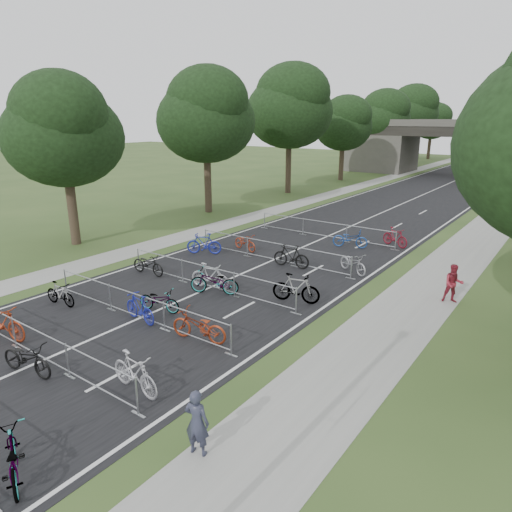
{
  "coord_description": "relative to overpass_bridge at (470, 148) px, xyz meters",
  "views": [
    {
      "loc": [
        12.95,
        0.87,
        7.36
      ],
      "look_at": [
        0.92,
        17.43,
        1.1
      ],
      "focal_mm": 32.0,
      "sensor_mm": 36.0,
      "label": 1
    }
  ],
  "objects": [
    {
      "name": "pedestrian_b",
      "position": [
        9.2,
        -45.2,
        -2.72
      ],
      "size": [
        0.97,
        0.89,
        1.62
      ],
      "primitive_type": "imported",
      "rotation": [
        0.0,
        0.0,
        0.44
      ],
      "color": "maroon",
      "rests_on": "ground"
    },
    {
      "name": "road",
      "position": [
        0.0,
        -15.0,
        -3.53
      ],
      "size": [
        11.0,
        140.0,
        0.01
      ],
      "primitive_type": "cube",
      "color": "black",
      "rests_on": "ground"
    },
    {
      "name": "bike_14",
      "position": [
        0.25,
        -54.02,
        -2.99
      ],
      "size": [
        1.87,
        0.76,
        1.09
      ],
      "primitive_type": "imported",
      "rotation": [
        0.0,
        0.0,
        4.58
      ],
      "color": "#1B2499",
      "rests_on": "ground"
    },
    {
      "name": "bike_12",
      "position": [
        -3.57,
        -54.9,
        -3.04
      ],
      "size": [
        1.68,
        0.63,
        0.99
      ],
      "primitive_type": "imported",
      "rotation": [
        0.0,
        0.0,
        1.67
      ],
      "color": "#A5A8AD",
      "rests_on": "ground"
    },
    {
      "name": "bike_27",
      "position": [
        4.3,
        -38.26,
        -2.98
      ],
      "size": [
        1.91,
        1.21,
        1.11
      ],
      "primitive_type": "imported",
      "rotation": [
        0.0,
        0.0,
        1.17
      ],
      "color": "maroon",
      "rests_on": "ground"
    },
    {
      "name": "bike_9",
      "position": [
        -2.42,
        -57.74,
        -2.91
      ],
      "size": [
        2.16,
        1.03,
        1.25
      ],
      "primitive_type": "imported",
      "rotation": [
        0.0,
        0.0,
        1.79
      ],
      "color": "#9D3316",
      "rests_on": "ground"
    },
    {
      "name": "bike_19",
      "position": [
        3.99,
        -48.99,
        -2.92
      ],
      "size": [
        2.1,
        1.06,
        1.22
      ],
      "primitive_type": "imported",
      "rotation": [
        0.0,
        0.0,
        1.82
      ],
      "color": "#A5A8AD",
      "rests_on": "ground"
    },
    {
      "name": "bike_16",
      "position": [
        -3.61,
        -50.23,
        -3.01
      ],
      "size": [
        2.02,
        0.76,
        1.05
      ],
      "primitive_type": "imported",
      "rotation": [
        0.0,
        0.0,
        1.6
      ],
      "color": "black",
      "rests_on": "ground"
    },
    {
      "name": "tree_left_6",
      "position": [
        -11.39,
        22.93,
        2.96
      ],
      "size": [
        6.72,
        6.72,
        10.25
      ],
      "color": "#33261C",
      "rests_on": "ground"
    },
    {
      "name": "barrier_row_3",
      "position": [
        0.0,
        -54.0,
        -2.99
      ],
      "size": [
        9.7,
        0.08,
        1.1
      ],
      "color": "#A5A8AD",
      "rests_on": "ground"
    },
    {
      "name": "bike_26",
      "position": [
        2.26,
        -40.03,
        -3.0
      ],
      "size": [
        2.15,
        1.25,
        1.07
      ],
      "primitive_type": "imported",
      "rotation": [
        0.0,
        0.0,
        1.86
      ],
      "color": "navy",
      "rests_on": "ground"
    },
    {
      "name": "lane_markings",
      "position": [
        0.0,
        -15.0,
        -3.53
      ],
      "size": [
        0.12,
        140.0,
        0.0
      ],
      "primitive_type": "cube",
      "color": "silver",
      "rests_on": "ground"
    },
    {
      "name": "bike_11",
      "position": [
        3.73,
        -57.14,
        -2.95
      ],
      "size": [
        1.99,
        0.69,
        1.17
      ],
      "primitive_type": "imported",
      "rotation": [
        0.0,
        0.0,
        1.5
      ],
      "color": "#B4B2BA",
      "rests_on": "ground"
    },
    {
      "name": "tree_left_3",
      "position": [
        -11.39,
        -13.07,
        2.96
      ],
      "size": [
        6.72,
        6.72,
        10.25
      ],
      "color": "#33261C",
      "rests_on": "ground"
    },
    {
      "name": "sidewalk_left",
      "position": [
        -7.5,
        -15.0,
        -3.53
      ],
      "size": [
        2.0,
        140.0,
        0.01
      ],
      "primitive_type": "cube",
      "color": "gray",
      "rests_on": "ground"
    },
    {
      "name": "tree_left_5",
      "position": [
        -11.39,
        10.93,
        4.58
      ],
      "size": [
        8.4,
        8.4,
        12.81
      ],
      "color": "#33261C",
      "rests_on": "ground"
    },
    {
      "name": "barrier_row_6",
      "position": [
        0.0,
        -39.0,
        -2.99
      ],
      "size": [
        9.7,
        0.08,
        1.1
      ],
      "color": "#A5A8AD",
      "rests_on": "ground"
    },
    {
      "name": "barrier_row_5",
      "position": [
        0.0,
        -45.0,
        -2.99
      ],
      "size": [
        9.7,
        0.08,
        1.1
      ],
      "color": "#A5A8AD",
      "rests_on": "ground"
    },
    {
      "name": "tree_left_1",
      "position": [
        -11.39,
        -37.07,
        3.77
      ],
      "size": [
        7.56,
        7.56,
        11.53
      ],
      "color": "#33261C",
      "rests_on": "ground"
    },
    {
      "name": "overpass_bridge",
      "position": [
        0.0,
        0.0,
        0.0
      ],
      "size": [
        31.0,
        8.0,
        7.05
      ],
      "color": "#484741",
      "rests_on": "ground"
    },
    {
      "name": "bike_20",
      "position": [
        -3.78,
        -46.05,
        -2.94
      ],
      "size": [
        2.01,
        1.42,
        1.19
      ],
      "primitive_type": "imported",
      "rotation": [
        0.0,
        0.0,
        5.2
      ],
      "color": "#1C269B",
      "rests_on": "ground"
    },
    {
      "name": "tree_left_4",
      "position": [
        -11.39,
        -1.07,
        3.77
      ],
      "size": [
        7.56,
        7.56,
        11.53
      ],
      "color": "#33261C",
      "rests_on": "ground"
    },
    {
      "name": "bike_21",
      "position": [
        -2.36,
        -44.12,
        -3.05
      ],
      "size": [
        1.92,
        1.07,
        0.96
      ],
      "primitive_type": "imported",
      "rotation": [
        0.0,
        0.0,
        1.32
      ],
      "color": "#993016",
      "rests_on": "ground"
    },
    {
      "name": "bike_22",
      "position": [
        1.41,
        -45.21,
        -2.94
      ],
      "size": [
        2.03,
        0.74,
        1.19
      ],
      "primitive_type": "imported",
      "rotation": [
        0.0,
        0.0,
        4.81
      ],
      "color": "black",
      "rests_on": "ground"
    },
    {
      "name": "tree_left_0",
      "position": [
        -11.39,
        -49.07,
        2.96
      ],
      "size": [
        6.72,
        6.72,
        10.25
      ],
      "color": "#33261C",
      "rests_on": "ground"
    },
    {
      "name": "barrier_row_2",
      "position": [
        0.0,
        -57.8,
        -2.99
      ],
      "size": [
        9.7,
        0.08,
        1.1
      ],
      "color": "#A5A8AD",
      "rests_on": "ground"
    },
    {
      "name": "pedestrian_a",
      "position": [
        6.8,
        -57.92,
        -2.72
      ],
      "size": [
        0.67,
        0.53,
        1.63
      ],
      "primitive_type": "imported",
      "rotation": [
        0.0,
        0.0,
        3.4
      ],
      "color": "#2D3044",
      "rests_on": "ground"
    },
    {
      "name": "bike_18",
      "position": [
        0.67,
        -50.3,
        -2.97
      ],
      "size": [
        2.28,
        1.57,
        1.13
      ],
      "primitive_type": "imported",
      "rotation": [
        0.0,
        0.0,
        5.13
      ],
      "color": "#A5A8AD",
      "rests_on": "ground"
    },
    {
      "name": "tree_left_2",
      "position": [
        -11.39,
        -25.07,
        4.58
      ],
      "size": [
        8.4,
        8.4,
        12.81
      ],
      "color": "#33261C",
      "rests_on": "ground"
    },
    {
      "name": "bike_7",
      "position": [
        4.17,
        -60.77,
        -3.02
      ],
      "size": [
        2.07,
        1.45,
        1.03
      ],
      "primitive_type": "imported",
      "rotation": [
        0.0,
        0.0,
        4.28
      ],
      "color": "#A5A8AD",
      "rests_on": "ground"
    },
    {
      "name": "bike_15",
      "position": [
        3.09,
        -53.87,
        -2.98
      ],
      "size": [
        2.19,
        1.12,
        1.1
      ],
      "primitive_type": "imported",
      "rotation": [
        0.0,
        0.0,
        4.91
      ],
      "color": "maroon",
      "rests_on": "ground"
    },
    {
      "name": "bike_10",
      "position": [
        0.42,
        -58.42,
        -3.01
      ],
      "size": [
        2.06,
        1.02,
        1.04
      ],
      "primitive_type": "imported",
      "rotation": [
        0.0,
        0.0,
        1.75
      ],
      "color": "black",
      "rests_on": "ground"
    },
    {
      "name": "bike_17",
      "position": [
        0.08,
        -49.9,
        -2.95
      ],
      "size": [
        1.99,
        0.87,
        1.16
      ],
      "primitive_type": "imported",
      "rotation": [
        0.0,
        0.0,
        1.74
      ],
      "color": "#B5B6BD",
      "rests_on": "ground"
    },
    {
      "name": "bike_13",
      "position": [
        0.13,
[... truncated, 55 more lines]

